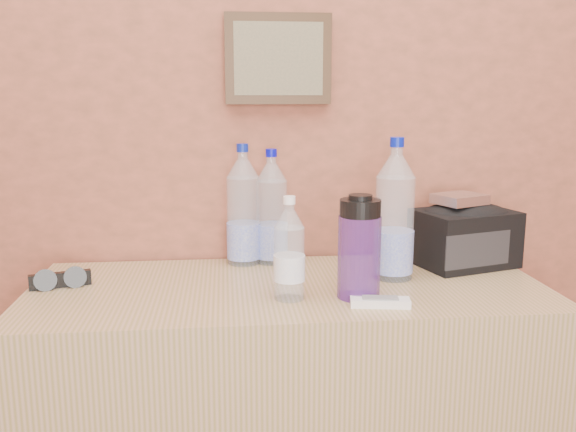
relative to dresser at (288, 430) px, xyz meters
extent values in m
plane|color=#B75C46|center=(0.02, 0.29, 0.94)|extent=(4.00, 0.00, 4.00)
cube|color=#B1794B|center=(0.00, 0.00, 0.00)|extent=(1.31, 0.55, 0.82)
cylinder|color=silver|center=(-0.02, 0.22, 0.55)|extent=(0.09, 0.09, 0.29)
cylinder|color=#0709BF|center=(-0.02, 0.22, 0.73)|extent=(0.03, 0.03, 0.02)
cylinder|color=white|center=(-0.11, 0.22, 0.56)|extent=(0.09, 0.09, 0.30)
cylinder|color=#0D2096|center=(-0.11, 0.22, 0.74)|extent=(0.03, 0.03, 0.02)
cylinder|color=#C9E3F7|center=(0.28, 0.04, 0.57)|extent=(0.10, 0.10, 0.33)
cylinder|color=#0718AB|center=(0.28, 0.04, 0.77)|extent=(0.04, 0.04, 0.02)
cylinder|color=silver|center=(-0.01, -0.11, 0.52)|extent=(0.07, 0.07, 0.22)
cylinder|color=white|center=(-0.01, -0.11, 0.65)|extent=(0.03, 0.03, 0.02)
cylinder|color=#502484|center=(0.16, -0.11, 0.51)|extent=(0.10, 0.10, 0.20)
cylinder|color=black|center=(0.16, -0.11, 0.64)|extent=(0.10, 0.10, 0.05)
cube|color=beige|center=(0.19, -0.18, 0.42)|extent=(0.14, 0.07, 0.02)
cube|color=silver|center=(0.50, 0.14, 0.60)|extent=(0.16, 0.15, 0.03)
camera|label=1|loc=(-0.16, -1.49, 0.89)|focal=38.00mm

